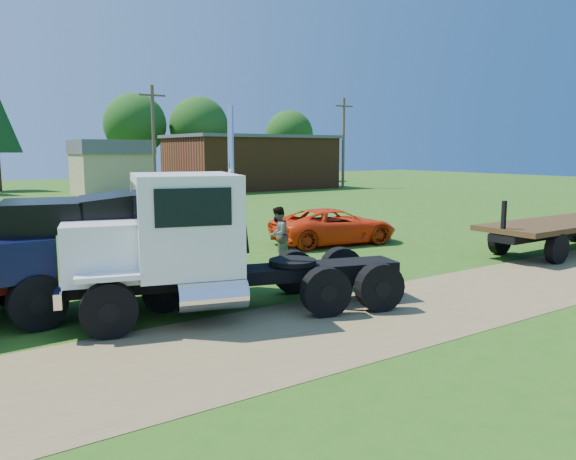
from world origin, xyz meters
TOP-DOWN VIEW (x-y plane):
  - ground at (0.00, 0.00)m, footprint 140.00×140.00m
  - dirt_track at (0.00, 0.00)m, footprint 120.00×4.20m
  - white_semi_tractor at (-5.64, 2.54)m, footprint 8.27×4.61m
  - black_dump_truck at (-6.94, 4.33)m, footprint 7.25×3.68m
  - orange_pickup at (3.48, 8.54)m, footprint 5.54×3.12m
  - flatbed_trailer at (9.71, 2.18)m, footprint 8.38×2.57m
  - spectator_b at (-0.58, 6.57)m, footprint 1.18×1.12m
  - brick_building at (18.00, 40.00)m, footprint 15.40×10.40m
  - tan_shed at (4.00, 40.00)m, footprint 6.20×5.40m
  - utility_poles at (6.00, 35.00)m, footprint 42.20×0.28m
  - tree_row at (1.61, 49.77)m, footprint 58.79×9.28m

SIDE VIEW (x-z plane):
  - ground at x=0.00m, z-range 0.00..0.00m
  - dirt_track at x=0.00m, z-range 0.00..0.01m
  - orange_pickup at x=3.48m, z-range 0.00..1.46m
  - flatbed_trailer at x=9.71m, z-range -0.15..1.99m
  - spectator_b at x=-0.58m, z-range 0.00..1.92m
  - white_semi_tractor at x=-5.64m, z-range -0.77..4.11m
  - black_dump_truck at x=-6.94m, z-range 0.15..3.23m
  - tan_shed at x=4.00m, z-range 0.07..4.77m
  - brick_building at x=18.00m, z-range 0.01..5.31m
  - utility_poles at x=6.00m, z-range 0.21..9.21m
  - tree_row at x=1.61m, z-range 1.23..11.74m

